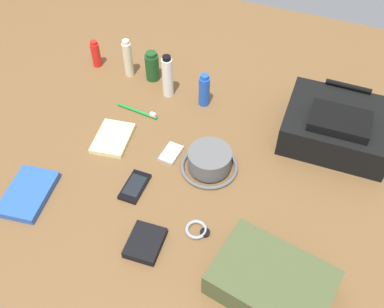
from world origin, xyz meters
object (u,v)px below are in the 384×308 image
at_px(toiletry_pouch, 272,281).
at_px(sunscreen_spray, 96,54).
at_px(shampoo_bottle, 152,66).
at_px(wallet, 145,243).
at_px(notepad, 113,138).
at_px(paperback_novel, 28,194).
at_px(cell_phone, 135,187).
at_px(media_player, 171,153).
at_px(deodorant_spray, 204,90).
at_px(backpack, 337,126).
at_px(wristwatch, 197,230).
at_px(lotion_bottle, 128,59).
at_px(bucket_hat, 210,161).
at_px(toothpaste_tube, 167,77).
at_px(toothbrush, 140,112).

height_order(toiletry_pouch, sunscreen_spray, sunscreen_spray).
bearing_deg(shampoo_bottle, wallet, -66.41).
distance_m(sunscreen_spray, notepad, 0.42).
bearing_deg(sunscreen_spray, paperback_novel, -78.41).
bearing_deg(notepad, cell_phone, -52.52).
distance_m(shampoo_bottle, media_player, 0.40).
xyz_separation_m(deodorant_spray, wallet, (0.06, -0.59, -0.05)).
bearing_deg(media_player, wallet, -78.32).
relative_size(backpack, wristwatch, 4.78).
distance_m(cell_phone, notepad, 0.22).
relative_size(lotion_bottle, cell_phone, 1.33).
relative_size(bucket_hat, media_player, 2.06).
relative_size(bucket_hat, paperback_novel, 0.92).
xyz_separation_m(paperback_novel, media_player, (0.33, 0.31, -0.00)).
relative_size(shampoo_bottle, wristwatch, 1.63).
xyz_separation_m(lotion_bottle, toothpaste_tube, (0.18, -0.05, 0.01)).
bearing_deg(notepad, wristwatch, -38.39).
height_order(deodorant_spray, paperback_novel, deodorant_spray).
distance_m(toothbrush, wallet, 0.53).
xyz_separation_m(media_player, wallet, (0.07, -0.33, 0.01)).
bearing_deg(toothpaste_tube, deodorant_spray, 0.40).
distance_m(backpack, deodorant_spray, 0.46).
bearing_deg(wallet, paperback_novel, 173.07).
xyz_separation_m(lotion_bottle, paperback_novel, (-0.01, -0.62, -0.06)).
xyz_separation_m(media_player, wristwatch, (0.18, -0.23, 0.00)).
relative_size(bucket_hat, sunscreen_spray, 1.65).
xyz_separation_m(toiletry_pouch, notepad, (-0.62, 0.31, -0.03)).
xyz_separation_m(lotion_bottle, cell_phone, (0.26, -0.48, -0.07)).
bearing_deg(bucket_hat, backpack, 38.60).
bearing_deg(backpack, notepad, -157.60).
xyz_separation_m(deodorant_spray, cell_phone, (-0.06, -0.43, -0.05)).
bearing_deg(bucket_hat, wristwatch, -77.78).
xyz_separation_m(deodorant_spray, media_player, (-0.01, -0.27, -0.06)).
relative_size(cell_phone, notepad, 0.76).
distance_m(wristwatch, toothbrush, 0.52).
height_order(paperback_novel, wallet, wallet).
distance_m(sunscreen_spray, shampoo_bottle, 0.24).
relative_size(shampoo_bottle, deodorant_spray, 0.91).
xyz_separation_m(shampoo_bottle, toothpaste_tube, (0.09, -0.06, 0.03)).
bearing_deg(shampoo_bottle, bucket_hat, -43.44).
bearing_deg(cell_phone, wristwatch, -16.89).
bearing_deg(wallet, lotion_bottle, 116.42).
relative_size(toothbrush, notepad, 1.07).
bearing_deg(cell_phone, bucket_hat, 41.52).
bearing_deg(toothpaste_tube, wristwatch, -58.16).
relative_size(toothbrush, wallet, 1.46).
bearing_deg(wallet, wristwatch, 34.99).
bearing_deg(toiletry_pouch, cell_phone, 161.41).
bearing_deg(cell_phone, toiletry_pouch, -18.59).
distance_m(backpack, sunscreen_spray, 0.93).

